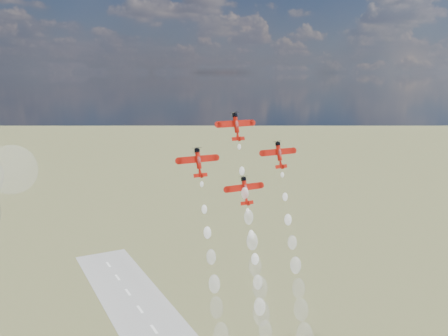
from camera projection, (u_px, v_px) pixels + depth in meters
plane_lead at (236, 126)px, 152.61m from camera, size 12.78×5.17×8.91m
plane_left at (199, 162)px, 145.26m from camera, size 12.78×5.17×8.91m
plane_right at (279, 154)px, 158.70m from camera, size 12.78×5.17×8.91m
plane_slot at (245, 190)px, 151.34m from camera, size 12.78×5.17×8.91m
smoke_trail_lead at (257, 279)px, 149.71m from camera, size 5.35×18.09×54.03m
smoke_trail_left at (219, 324)px, 142.19m from camera, size 5.10×18.01×53.82m
smoke_trail_right at (300, 302)px, 155.81m from camera, size 5.10×18.29×54.07m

